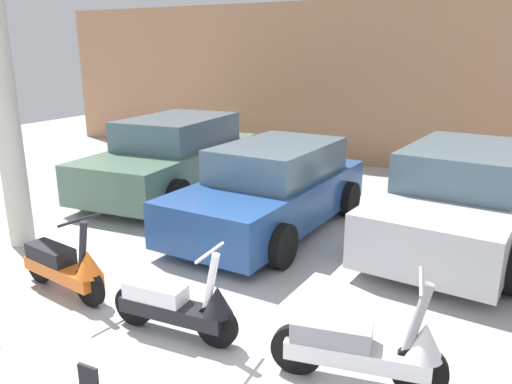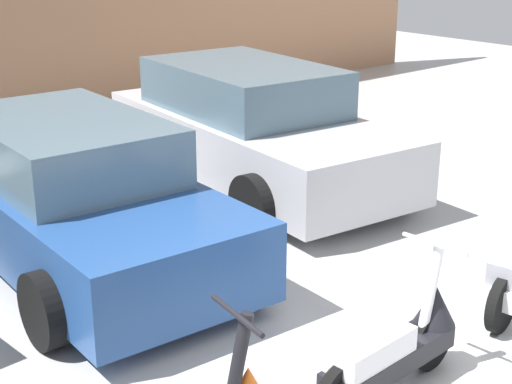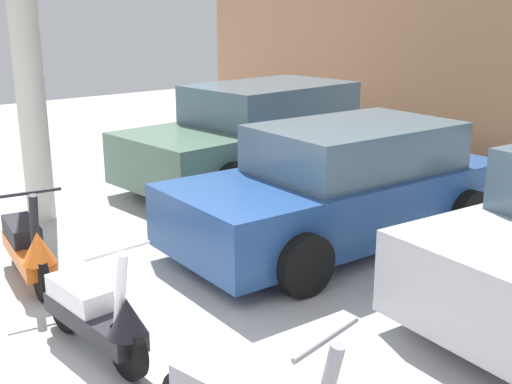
{
  "view_description": "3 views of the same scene",
  "coord_description": "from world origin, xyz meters",
  "px_view_note": "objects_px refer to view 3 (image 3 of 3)",
  "views": [
    {
      "loc": [
        2.54,
        -2.9,
        2.76
      ],
      "look_at": [
        -0.35,
        2.69,
        0.95
      ],
      "focal_mm": 35.0,
      "sensor_mm": 36.0,
      "label": 1
    },
    {
      "loc": [
        -3.81,
        -2.19,
        3.0
      ],
      "look_at": [
        -0.03,
        2.21,
        0.98
      ],
      "focal_mm": 55.0,
      "sensor_mm": 36.0,
      "label": 2
    },
    {
      "loc": [
        3.99,
        -1.23,
        2.57
      ],
      "look_at": [
        -0.49,
        2.5,
        0.89
      ],
      "focal_mm": 45.0,
      "sensor_mm": 36.0,
      "label": 3
    }
  ],
  "objects_px": {
    "car_rear_left": "(261,135)",
    "scooter_front_right": "(97,314)",
    "car_rear_center": "(343,187)",
    "support_column_side": "(28,63)",
    "scooter_front_left": "(29,247)"
  },
  "relations": [
    {
      "from": "car_rear_left",
      "to": "car_rear_center",
      "type": "distance_m",
      "value": 2.9
    },
    {
      "from": "car_rear_center",
      "to": "scooter_front_left",
      "type": "bearing_deg",
      "value": -16.05
    },
    {
      "from": "car_rear_left",
      "to": "support_column_side",
      "type": "distance_m",
      "value": 3.63
    },
    {
      "from": "scooter_front_right",
      "to": "support_column_side",
      "type": "distance_m",
      "value": 3.97
    },
    {
      "from": "support_column_side",
      "to": "car_rear_center",
      "type": "bearing_deg",
      "value": 38.22
    },
    {
      "from": "scooter_front_right",
      "to": "car_rear_center",
      "type": "bearing_deg",
      "value": 96.5
    },
    {
      "from": "scooter_front_left",
      "to": "car_rear_center",
      "type": "height_order",
      "value": "car_rear_center"
    },
    {
      "from": "car_rear_left",
      "to": "car_rear_center",
      "type": "height_order",
      "value": "car_rear_left"
    },
    {
      "from": "scooter_front_right",
      "to": "support_column_side",
      "type": "xyz_separation_m",
      "value": [
        -3.5,
        0.96,
        1.59
      ]
    },
    {
      "from": "support_column_side",
      "to": "car_rear_left",
      "type": "bearing_deg",
      "value": 85.59
    },
    {
      "from": "scooter_front_right",
      "to": "scooter_front_left",
      "type": "bearing_deg",
      "value": 172.78
    },
    {
      "from": "car_rear_left",
      "to": "scooter_front_right",
      "type": "bearing_deg",
      "value": 32.82
    },
    {
      "from": "car_rear_left",
      "to": "car_rear_center",
      "type": "xyz_separation_m",
      "value": [
        2.69,
        -1.08,
        -0.06
      ]
    },
    {
      "from": "scooter_front_right",
      "to": "support_column_side",
      "type": "relative_size",
      "value": 0.36
    },
    {
      "from": "car_rear_center",
      "to": "car_rear_left",
      "type": "bearing_deg",
      "value": -108.31
    }
  ]
}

